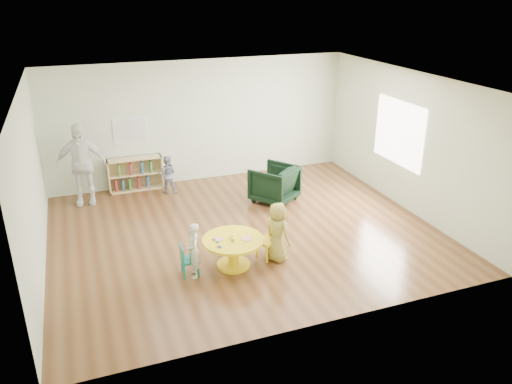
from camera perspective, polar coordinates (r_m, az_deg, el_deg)
room at (r=8.77m, az=-1.43°, el=6.61°), size 7.10×7.00×2.80m
activity_table at (r=8.19m, az=-2.63°, el=-6.34°), size 1.00×1.00×0.55m
kid_chair_left at (r=8.06m, az=-7.86°, el=-7.60°), size 0.29×0.29×0.53m
kid_chair_right at (r=8.48m, az=1.64°, el=-5.34°), size 0.42×0.42×0.62m
bookshelf at (r=11.58m, az=-13.69°, el=2.03°), size 1.20×0.30×0.75m
alphabet_poster at (r=11.40m, az=-14.16°, el=6.87°), size 0.74×0.01×0.54m
armchair at (r=10.62m, az=2.09°, el=0.95°), size 1.19×1.20×0.79m
child_left at (r=7.92m, az=-7.15°, el=-6.67°), size 0.26×0.36×0.91m
child_right at (r=8.30m, az=2.46°, el=-4.60°), size 0.48×0.59×1.03m
toddler at (r=11.20m, az=-10.09°, el=1.99°), size 0.50×0.44×0.86m
adult_caretaker at (r=10.96m, az=-19.38°, el=3.01°), size 1.07×0.56×1.75m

